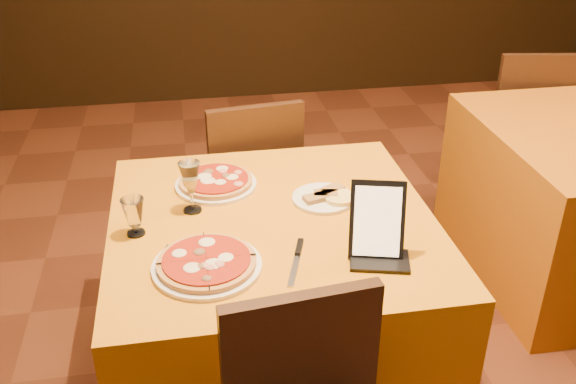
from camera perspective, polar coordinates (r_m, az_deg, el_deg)
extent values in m
cube|color=orange|center=(2.40, -1.28, -10.05)|extent=(1.10, 1.10, 0.75)
cylinder|color=white|center=(1.96, -7.22, -6.57)|extent=(0.33, 0.33, 0.01)
cylinder|color=#AD4C23|center=(1.95, -7.25, -6.19)|extent=(0.30, 0.30, 0.02)
cylinder|color=white|center=(2.40, -6.42, 0.65)|extent=(0.30, 0.30, 0.01)
cylinder|color=#AD4C23|center=(2.39, -6.44, 0.99)|extent=(0.27, 0.27, 0.02)
cylinder|color=white|center=(2.30, 3.12, -0.58)|extent=(0.22, 0.22, 0.01)
cylinder|color=olive|center=(2.29, 3.13, -0.21)|extent=(0.14, 0.14, 0.02)
cube|color=black|center=(1.97, 7.93, -2.49)|extent=(0.19, 0.14, 0.23)
cube|color=#A4A3AA|center=(1.96, 0.68, -6.42)|extent=(0.09, 0.23, 0.01)
cube|color=silver|center=(2.02, -11.19, -5.84)|extent=(0.07, 0.15, 0.01)
cube|color=silver|center=(2.47, -3.97, 1.50)|extent=(0.05, 0.14, 0.01)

